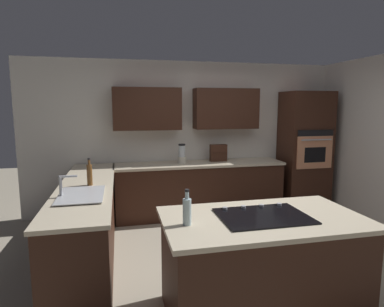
{
  "coord_description": "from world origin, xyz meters",
  "views": [
    {
      "loc": [
        1.41,
        3.49,
        1.85
      ],
      "look_at": [
        0.42,
        -0.87,
        1.19
      ],
      "focal_mm": 30.36,
      "sensor_mm": 36.0,
      "label": 1
    }
  ],
  "objects_px": {
    "sink_unit": "(80,195)",
    "spice_rack": "(218,153)",
    "dish_soap_bottle": "(90,174)",
    "blender": "(182,155)",
    "cooktop": "(263,216)",
    "wall_oven": "(305,151)",
    "oil_bottle": "(187,211)"
  },
  "relations": [
    {
      "from": "spice_rack",
      "to": "oil_bottle",
      "type": "height_order",
      "value": "oil_bottle"
    },
    {
      "from": "blender",
      "to": "cooktop",
      "type": "bearing_deg",
      "value": 93.8
    },
    {
      "from": "oil_bottle",
      "to": "blender",
      "type": "bearing_deg",
      "value": -100.14
    },
    {
      "from": "sink_unit",
      "to": "spice_rack",
      "type": "xyz_separation_m",
      "value": [
        -2.08,
        -1.78,
        0.13
      ]
    },
    {
      "from": "cooktop",
      "to": "blender",
      "type": "height_order",
      "value": "blender"
    },
    {
      "from": "sink_unit",
      "to": "spice_rack",
      "type": "relative_size",
      "value": 2.4
    },
    {
      "from": "blender",
      "to": "spice_rack",
      "type": "xyz_separation_m",
      "value": [
        -0.65,
        -0.06,
        0.01
      ]
    },
    {
      "from": "wall_oven",
      "to": "cooktop",
      "type": "relative_size",
      "value": 2.76
    },
    {
      "from": "wall_oven",
      "to": "blender",
      "type": "xyz_separation_m",
      "value": [
        2.25,
        -0.03,
        -0.01
      ]
    },
    {
      "from": "cooktop",
      "to": "spice_rack",
      "type": "relative_size",
      "value": 2.6
    },
    {
      "from": "cooktop",
      "to": "dish_soap_bottle",
      "type": "xyz_separation_m",
      "value": [
        1.55,
        -1.5,
        0.13
      ]
    },
    {
      "from": "blender",
      "to": "oil_bottle",
      "type": "distance_m",
      "value": 2.83
    },
    {
      "from": "wall_oven",
      "to": "spice_rack",
      "type": "distance_m",
      "value": 1.6
    },
    {
      "from": "cooktop",
      "to": "oil_bottle",
      "type": "distance_m",
      "value": 0.69
    },
    {
      "from": "dish_soap_bottle",
      "to": "sink_unit",
      "type": "bearing_deg",
      "value": 83.05
    },
    {
      "from": "sink_unit",
      "to": "dish_soap_bottle",
      "type": "xyz_separation_m",
      "value": [
        -0.06,
        -0.48,
        0.12
      ]
    },
    {
      "from": "wall_oven",
      "to": "sink_unit",
      "type": "height_order",
      "value": "wall_oven"
    },
    {
      "from": "wall_oven",
      "to": "dish_soap_bottle",
      "type": "xyz_separation_m",
      "value": [
        3.62,
        1.22,
        -0.01
      ]
    },
    {
      "from": "sink_unit",
      "to": "cooktop",
      "type": "bearing_deg",
      "value": 147.73
    },
    {
      "from": "sink_unit",
      "to": "blender",
      "type": "height_order",
      "value": "blender"
    },
    {
      "from": "spice_rack",
      "to": "dish_soap_bottle",
      "type": "bearing_deg",
      "value": 32.75
    },
    {
      "from": "dish_soap_bottle",
      "to": "blender",
      "type": "bearing_deg",
      "value": -137.76
    },
    {
      "from": "wall_oven",
      "to": "dish_soap_bottle",
      "type": "distance_m",
      "value": 3.82
    },
    {
      "from": "wall_oven",
      "to": "spice_rack",
      "type": "height_order",
      "value": "wall_oven"
    },
    {
      "from": "sink_unit",
      "to": "cooktop",
      "type": "distance_m",
      "value": 1.9
    },
    {
      "from": "cooktop",
      "to": "dish_soap_bottle",
      "type": "bearing_deg",
      "value": -43.96
    },
    {
      "from": "sink_unit",
      "to": "wall_oven",
      "type": "bearing_deg",
      "value": -155.26
    },
    {
      "from": "dish_soap_bottle",
      "to": "cooktop",
      "type": "bearing_deg",
      "value": 136.04
    },
    {
      "from": "wall_oven",
      "to": "cooktop",
      "type": "distance_m",
      "value": 3.41
    },
    {
      "from": "wall_oven",
      "to": "cooktop",
      "type": "height_order",
      "value": "wall_oven"
    },
    {
      "from": "blender",
      "to": "sink_unit",
      "type": "bearing_deg",
      "value": 50.36
    },
    {
      "from": "wall_oven",
      "to": "sink_unit",
      "type": "distance_m",
      "value": 4.05
    }
  ]
}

